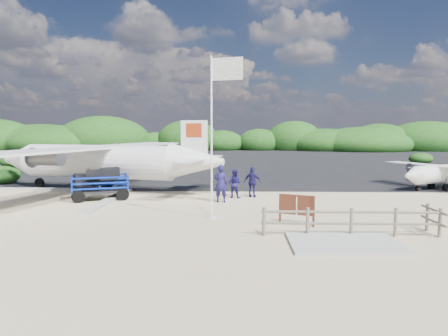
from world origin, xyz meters
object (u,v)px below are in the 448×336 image
(signboard, at_px, (296,225))
(crew_b, at_px, (234,183))
(flagpole, at_px, (212,218))
(aircraft_large, at_px, (361,163))
(crew_c, at_px, (253,182))
(baggage_cart, at_px, (101,200))
(crew_a, at_px, (221,184))
(aircraft_small, at_px, (176,158))

(signboard, distance_m, crew_b, 6.74)
(flagpole, relative_size, signboard, 4.49)
(signboard, xyz_separation_m, crew_b, (-2.42, 6.24, 0.78))
(flagpole, height_order, aircraft_large, flagpole)
(signboard, height_order, crew_b, crew_b)
(crew_b, relative_size, crew_c, 0.94)
(crew_c, bearing_deg, flagpole, 91.72)
(flagpole, distance_m, crew_b, 5.21)
(baggage_cart, relative_size, flagpole, 0.46)
(crew_c, bearing_deg, aircraft_large, -97.81)
(signboard, relative_size, crew_b, 0.94)
(signboard, xyz_separation_m, crew_a, (-3.09, 4.86, 0.96))
(aircraft_large, bearing_deg, crew_c, 75.90)
(signboard, bearing_deg, flagpole, -176.96)
(signboard, bearing_deg, crew_a, 144.87)
(baggage_cart, distance_m, crew_c, 8.16)
(crew_a, distance_m, aircraft_small, 34.00)
(crew_a, xyz_separation_m, crew_c, (1.67, 1.60, -0.13))
(baggage_cart, xyz_separation_m, signboard, (9.48, -5.48, 0.00))
(crew_c, relative_size, aircraft_large, 0.09)
(aircraft_large, bearing_deg, crew_b, 74.29)
(baggage_cart, bearing_deg, crew_a, -25.77)
(baggage_cart, bearing_deg, crew_c, -13.32)
(crew_b, bearing_deg, baggage_cart, 24.98)
(signboard, bearing_deg, aircraft_small, 127.63)
(aircraft_large, bearing_deg, baggage_cart, 64.08)
(baggage_cart, distance_m, crew_b, 7.14)
(flagpole, distance_m, aircraft_small, 37.56)
(crew_c, xyz_separation_m, aircraft_small, (-8.94, 31.61, -0.83))
(baggage_cart, distance_m, aircraft_small, 32.60)
(baggage_cart, relative_size, crew_c, 1.84)
(aircraft_large, bearing_deg, flagpole, 77.56)
(crew_b, distance_m, aircraft_small, 32.81)
(signboard, bearing_deg, crew_c, 124.82)
(crew_a, bearing_deg, crew_c, -133.63)
(crew_a, height_order, crew_c, crew_a)
(crew_a, relative_size, aircraft_small, 0.31)
(signboard, distance_m, aircraft_large, 31.73)
(aircraft_small, bearing_deg, signboard, 79.40)
(crew_a, bearing_deg, signboard, 125.12)
(flagpole, bearing_deg, aircraft_small, 100.79)
(flagpole, height_order, signboard, flagpole)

